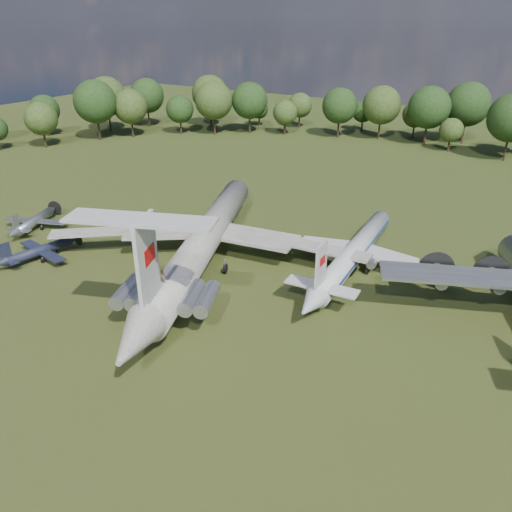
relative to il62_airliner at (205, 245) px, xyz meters
The scene contains 6 objects.
ground 3.24m from the il62_airliner, 135.02° to the left, with size 300.00×300.00×0.00m, color #203E14.
il62_airliner is the anchor object (origin of this frame).
tu104_jet 20.55m from the il62_airliner, 28.27° to the left, with size 28.47×37.97×3.80m, color silver, non-canonical shape.
small_prop_west 23.88m from the il62_airliner, 151.35° to the right, with size 10.20×13.91×2.04m, color black, non-canonical shape.
small_prop_northwest 31.64m from the il62_airliner, behind, with size 10.45×14.24×2.09m, color #919498, non-canonical shape.
person_on_il62 16.56m from the il62_airliner, 68.20° to the right, with size 0.59×0.39×1.61m, color olive.
Camera 1 is at (40.20, -50.50, 31.54)m, focal length 35.00 mm.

